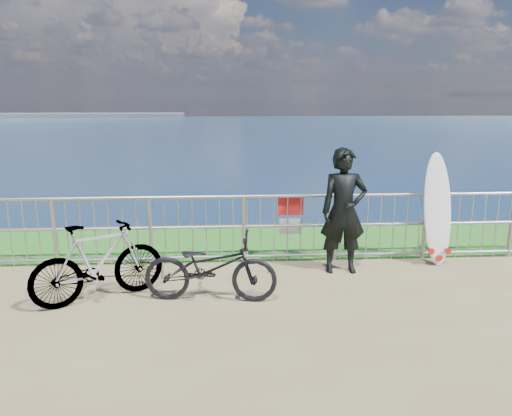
{
  "coord_description": "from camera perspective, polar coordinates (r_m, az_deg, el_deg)",
  "views": [
    {
      "loc": [
        -0.79,
        -6.2,
        2.69
      ],
      "look_at": [
        -0.33,
        1.2,
        1.0
      ],
      "focal_mm": 35.0,
      "sensor_mm": 36.0,
      "label": 1
    }
  ],
  "objects": [
    {
      "name": "grass_strip",
      "position": [
        9.33,
        1.44,
        -3.86
      ],
      "size": [
        120.0,
        120.0,
        0.0
      ],
      "primitive_type": "plane",
      "color": "#246F1E",
      "rests_on": "ground"
    },
    {
      "name": "seascape",
      "position": [
        159.72,
        -19.44,
        9.72
      ],
      "size": [
        260.0,
        260.0,
        5.0
      ],
      "color": "brown",
      "rests_on": "ground"
    },
    {
      "name": "railing",
      "position": [
        8.12,
        2.29,
        -2.23
      ],
      "size": [
        10.06,
        0.1,
        1.13
      ],
      "color": "#999CA2",
      "rests_on": "ground"
    },
    {
      "name": "surfer",
      "position": [
        7.69,
        9.99,
        -0.36
      ],
      "size": [
        0.7,
        0.46,
        1.92
      ],
      "primitive_type": "imported",
      "rotation": [
        0.0,
        0.0,
        -0.01
      ],
      "color": "black",
      "rests_on": "ground"
    },
    {
      "name": "surfboard",
      "position": [
        8.51,
        20.03,
        -0.56
      ],
      "size": [
        0.52,
        0.47,
        1.81
      ],
      "color": "silver",
      "rests_on": "ground"
    },
    {
      "name": "bicycle_near",
      "position": [
        6.66,
        -5.23,
        -6.76
      ],
      "size": [
        1.82,
        0.82,
        0.93
      ],
      "primitive_type": "imported",
      "rotation": [
        0.0,
        0.0,
        1.45
      ],
      "color": "black",
      "rests_on": "ground"
    },
    {
      "name": "bicycle_far",
      "position": [
        6.93,
        -17.59,
        -5.9
      ],
      "size": [
        1.79,
        1.31,
        1.07
      ],
      "primitive_type": "imported",
      "rotation": [
        0.0,
        0.0,
        2.09
      ],
      "color": "black",
      "rests_on": "ground"
    },
    {
      "name": "bike_rack",
      "position": [
        7.68,
        -16.07,
        -5.94
      ],
      "size": [
        1.65,
        0.05,
        0.35
      ],
      "color": "#999CA2",
      "rests_on": "ground"
    }
  ]
}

